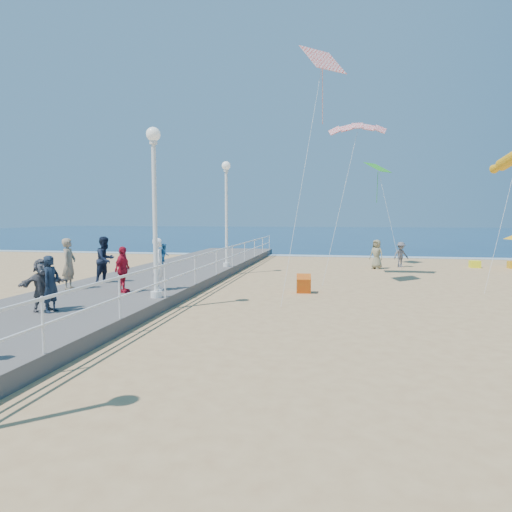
% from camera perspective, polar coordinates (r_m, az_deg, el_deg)
% --- Properties ---
extents(ground, '(160.00, 160.00, 0.00)m').
position_cam_1_polar(ground, '(13.82, 8.75, -7.51)').
color(ground, tan).
rests_on(ground, ground).
extents(ocean, '(160.00, 90.00, 0.05)m').
position_cam_1_polar(ocean, '(78.54, 10.40, 2.78)').
color(ocean, '#0D2B50').
rests_on(ocean, ground).
extents(surf_line, '(160.00, 1.20, 0.04)m').
position_cam_1_polar(surf_line, '(34.12, 9.95, -0.02)').
color(surf_line, white).
rests_on(surf_line, ground).
extents(boardwalk, '(5.00, 44.00, 0.40)m').
position_cam_1_polar(boardwalk, '(15.89, -19.52, -5.37)').
color(boardwalk, slate).
rests_on(boardwalk, ground).
extents(railing, '(0.05, 42.00, 0.55)m').
position_cam_1_polar(railing, '(14.66, -11.33, -1.87)').
color(railing, white).
rests_on(railing, boardwalk).
extents(lamp_post_mid, '(0.44, 0.44, 5.32)m').
position_cam_1_polar(lamp_post_mid, '(14.69, -12.58, 7.54)').
color(lamp_post_mid, white).
rests_on(lamp_post_mid, boardwalk).
extents(lamp_post_far, '(0.44, 0.44, 5.32)m').
position_cam_1_polar(lamp_post_far, '(23.22, -3.73, 6.68)').
color(lamp_post_far, white).
rests_on(lamp_post_far, boardwalk).
extents(woman_holding_toddler, '(0.65, 0.78, 1.82)m').
position_cam_1_polar(woman_holding_toddler, '(16.25, -12.04, -1.01)').
color(woman_holding_toddler, white).
rests_on(woman_holding_toddler, boardwalk).
extents(toddler_held, '(0.41, 0.46, 0.77)m').
position_cam_1_polar(toddler_held, '(16.30, -11.37, 0.18)').
color(toddler_held, teal).
rests_on(toddler_held, boardwalk).
extents(spectator_0, '(0.40, 0.58, 1.53)m').
position_cam_1_polar(spectator_0, '(13.44, -24.23, -3.20)').
color(spectator_0, '#172232').
rests_on(spectator_0, boardwalk).
extents(spectator_3, '(0.39, 0.92, 1.56)m').
position_cam_1_polar(spectator_3, '(16.05, -16.34, -1.63)').
color(spectator_3, red).
rests_on(spectator_3, boardwalk).
extents(spectator_5, '(1.04, 1.36, 1.43)m').
position_cam_1_polar(spectator_5, '(13.76, -25.19, -3.27)').
color(spectator_5, '#5B5A5F').
rests_on(spectator_5, boardwalk).
extents(spectator_6, '(0.54, 0.72, 1.81)m').
position_cam_1_polar(spectator_6, '(17.36, -22.34, -0.91)').
color(spectator_6, gray).
rests_on(spectator_6, boardwalk).
extents(spectator_7, '(0.88, 1.02, 1.79)m').
position_cam_1_polar(spectator_7, '(18.64, -18.32, -0.43)').
color(spectator_7, '#171F33').
rests_on(spectator_7, boardwalk).
extents(beach_walker_a, '(1.10, 0.95, 1.48)m').
position_cam_1_polar(beach_walker_a, '(27.92, 17.65, 0.18)').
color(beach_walker_a, '#5B5A5F').
rests_on(beach_walker_a, ground).
extents(beach_walker_c, '(0.97, 0.90, 1.66)m').
position_cam_1_polar(beach_walker_c, '(26.63, 14.83, 0.22)').
color(beach_walker_c, gray).
rests_on(beach_walker_c, ground).
extents(box_kite, '(0.61, 0.76, 0.74)m').
position_cam_1_polar(box_kite, '(17.84, 5.98, -3.66)').
color(box_kite, red).
rests_on(box_kite, ground).
extents(beach_chair_right, '(0.55, 0.55, 0.40)m').
position_cam_1_polar(beach_chair_right, '(29.30, 25.68, -0.92)').
color(beach_chair_right, '#FFFB1A').
rests_on(beach_chair_right, ground).
extents(kite_parafoil, '(2.74, 0.94, 0.65)m').
position_cam_1_polar(kite_parafoil, '(22.99, 12.56, 15.62)').
color(kite_parafoil, red).
extents(kite_windsock, '(1.05, 2.94, 1.14)m').
position_cam_1_polar(kite_windsock, '(23.42, 29.32, 10.54)').
color(kite_windsock, orange).
extents(kite_diamond_green, '(1.73, 1.76, 0.63)m').
position_cam_1_polar(kite_diamond_green, '(28.77, 14.97, 10.64)').
color(kite_diamond_green, green).
extents(kite_diamond_redwhite, '(1.92, 1.90, 1.16)m').
position_cam_1_polar(kite_diamond_redwhite, '(20.04, 8.37, 23.10)').
color(kite_diamond_redwhite, red).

